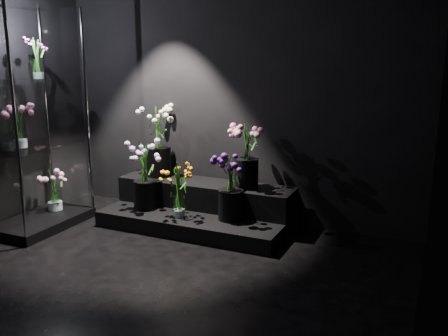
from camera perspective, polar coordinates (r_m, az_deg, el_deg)
The scene contains 13 objects.
floor at distance 3.94m, azimuth -10.97°, elevation -13.97°, with size 4.00×4.00×0.00m, color black.
wall_back at distance 5.27m, azimuth 1.09°, elevation 9.09°, with size 4.00×4.00×0.00m, color black.
wall_right at distance 2.86m, azimuth 22.57°, elevation 4.37°, with size 4.00×4.00×0.00m, color black.
display_riser at distance 5.25m, azimuth -2.70°, elevation -4.56°, with size 1.92×0.86×0.43m.
display_case at distance 5.32m, azimuth -21.01°, elevation 5.02°, with size 0.60×1.00×2.21m.
bouquet_orange_bells at distance 4.97m, azimuth -5.21°, elevation -2.46°, with size 0.26×0.26×0.55m.
bouquet_lilac at distance 5.25m, azimuth -9.08°, elevation -0.56°, with size 0.34×0.34×0.69m.
bouquet_purple at distance 4.85m, azimuth 0.79°, elevation -1.99°, with size 0.32×0.32×0.65m.
bouquet_cream_roses at distance 5.49m, azimuth -7.54°, elevation 3.43°, with size 0.47×0.47×0.77m.
bouquet_pink_roses at distance 4.99m, azimuth 2.60°, elevation 1.94°, with size 0.40×0.40×0.64m.
bouquet_case_pink at distance 5.24m, azimuth -22.40°, elevation 4.62°, with size 0.31×0.31×0.43m.
bouquet_case_magenta at distance 5.36m, azimuth -20.59°, elevation 11.72°, with size 0.28×0.28×0.40m.
bouquet_case_base_pink at distance 5.66m, azimuth -18.87°, elevation -2.22°, with size 0.41×0.41×0.46m.
Camera 1 is at (2.08, -2.83, 1.80)m, focal length 40.00 mm.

